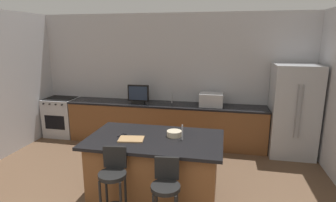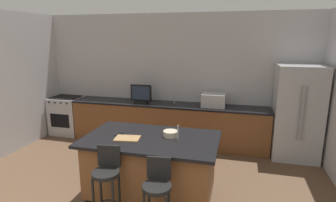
{
  "view_description": "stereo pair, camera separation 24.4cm",
  "coord_description": "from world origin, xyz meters",
  "px_view_note": "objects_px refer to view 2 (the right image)",
  "views": [
    {
      "loc": [
        1.18,
        -0.91,
        2.31
      ],
      "look_at": [
        0.21,
        3.75,
        1.2
      ],
      "focal_mm": 29.29,
      "sensor_mm": 36.0,
      "label": 1
    },
    {
      "loc": [
        1.42,
        -0.85,
        2.31
      ],
      "look_at": [
        0.21,
        3.75,
        1.2
      ],
      "focal_mm": 29.29,
      "sensor_mm": 36.0,
      "label": 2
    }
  ],
  "objects_px": {
    "kitchen_island": "(151,167)",
    "refrigerator": "(297,112)",
    "fruit_bowl": "(171,134)",
    "cutting_board": "(127,138)",
    "tv_monitor": "(141,95)",
    "microwave": "(214,100)",
    "range_oven": "(67,115)",
    "bar_stool_left": "(107,179)",
    "cell_phone": "(119,135)",
    "bar_stool_right": "(157,192)"
  },
  "relations": [
    {
      "from": "kitchen_island",
      "to": "fruit_bowl",
      "type": "height_order",
      "value": "fruit_bowl"
    },
    {
      "from": "range_oven",
      "to": "kitchen_island",
      "type": "bearing_deg",
      "value": -36.43
    },
    {
      "from": "tv_monitor",
      "to": "fruit_bowl",
      "type": "height_order",
      "value": "tv_monitor"
    },
    {
      "from": "refrigerator",
      "to": "range_oven",
      "type": "bearing_deg",
      "value": 179.17
    },
    {
      "from": "bar_stool_right",
      "to": "fruit_bowl",
      "type": "distance_m",
      "value": 0.98
    },
    {
      "from": "range_oven",
      "to": "bar_stool_right",
      "type": "height_order",
      "value": "bar_stool_right"
    },
    {
      "from": "kitchen_island",
      "to": "refrigerator",
      "type": "relative_size",
      "value": 1.05
    },
    {
      "from": "kitchen_island",
      "to": "cutting_board",
      "type": "height_order",
      "value": "cutting_board"
    },
    {
      "from": "cell_phone",
      "to": "refrigerator",
      "type": "bearing_deg",
      "value": 48.18
    },
    {
      "from": "bar_stool_right",
      "to": "microwave",
      "type": "bearing_deg",
      "value": 76.68
    },
    {
      "from": "tv_monitor",
      "to": "cutting_board",
      "type": "distance_m",
      "value": 2.27
    },
    {
      "from": "refrigerator",
      "to": "cutting_board",
      "type": "relative_size",
      "value": 5.27
    },
    {
      "from": "range_oven",
      "to": "tv_monitor",
      "type": "distance_m",
      "value": 2.05
    },
    {
      "from": "range_oven",
      "to": "microwave",
      "type": "bearing_deg",
      "value": 0.02
    },
    {
      "from": "bar_stool_right",
      "to": "cutting_board",
      "type": "bearing_deg",
      "value": 128.42
    },
    {
      "from": "bar_stool_right",
      "to": "kitchen_island",
      "type": "bearing_deg",
      "value": 106.62
    },
    {
      "from": "refrigerator",
      "to": "bar_stool_left",
      "type": "xyz_separation_m",
      "value": [
        -2.62,
        -2.74,
        -0.3
      ]
    },
    {
      "from": "bar_stool_left",
      "to": "bar_stool_right",
      "type": "distance_m",
      "value": 0.67
    },
    {
      "from": "kitchen_island",
      "to": "range_oven",
      "type": "height_order",
      "value": "range_oven"
    },
    {
      "from": "kitchen_island",
      "to": "microwave",
      "type": "distance_m",
      "value": 2.28
    },
    {
      "from": "range_oven",
      "to": "bar_stool_right",
      "type": "bearing_deg",
      "value": -42.16
    },
    {
      "from": "bar_stool_left",
      "to": "bar_stool_right",
      "type": "height_order",
      "value": "bar_stool_left"
    },
    {
      "from": "refrigerator",
      "to": "cell_phone",
      "type": "distance_m",
      "value": 3.43
    },
    {
      "from": "bar_stool_left",
      "to": "bar_stool_right",
      "type": "xyz_separation_m",
      "value": [
        0.67,
        -0.06,
        -0.04
      ]
    },
    {
      "from": "bar_stool_right",
      "to": "fruit_bowl",
      "type": "xyz_separation_m",
      "value": [
        -0.07,
        0.9,
        0.39
      ]
    },
    {
      "from": "refrigerator",
      "to": "fruit_bowl",
      "type": "distance_m",
      "value": 2.78
    },
    {
      "from": "microwave",
      "to": "cutting_board",
      "type": "height_order",
      "value": "microwave"
    },
    {
      "from": "microwave",
      "to": "bar_stool_left",
      "type": "distance_m",
      "value": 3.03
    },
    {
      "from": "refrigerator",
      "to": "cutting_board",
      "type": "xyz_separation_m",
      "value": [
        -2.58,
        -2.16,
        0.02
      ]
    },
    {
      "from": "range_oven",
      "to": "microwave",
      "type": "relative_size",
      "value": 1.92
    },
    {
      "from": "kitchen_island",
      "to": "tv_monitor",
      "type": "distance_m",
      "value": 2.32
    },
    {
      "from": "range_oven",
      "to": "cell_phone",
      "type": "xyz_separation_m",
      "value": [
        2.36,
        -2.11,
        0.47
      ]
    },
    {
      "from": "kitchen_island",
      "to": "refrigerator",
      "type": "distance_m",
      "value": 3.08
    },
    {
      "from": "bar_stool_left",
      "to": "cell_phone",
      "type": "relative_size",
      "value": 6.69
    },
    {
      "from": "microwave",
      "to": "tv_monitor",
      "type": "height_order",
      "value": "tv_monitor"
    },
    {
      "from": "kitchen_island",
      "to": "range_oven",
      "type": "relative_size",
      "value": 2.08
    },
    {
      "from": "cutting_board",
      "to": "kitchen_island",
      "type": "bearing_deg",
      "value": 24.09
    },
    {
      "from": "refrigerator",
      "to": "tv_monitor",
      "type": "relative_size",
      "value": 3.87
    },
    {
      "from": "microwave",
      "to": "cutting_board",
      "type": "relative_size",
      "value": 1.4
    },
    {
      "from": "range_oven",
      "to": "cell_phone",
      "type": "distance_m",
      "value": 3.2
    },
    {
      "from": "refrigerator",
      "to": "cell_phone",
      "type": "relative_size",
      "value": 12.09
    },
    {
      "from": "bar_stool_left",
      "to": "range_oven",
      "type": "bearing_deg",
      "value": 123.97
    },
    {
      "from": "cutting_board",
      "to": "tv_monitor",
      "type": "bearing_deg",
      "value": 105.23
    },
    {
      "from": "cell_phone",
      "to": "cutting_board",
      "type": "relative_size",
      "value": 0.44
    },
    {
      "from": "kitchen_island",
      "to": "cell_phone",
      "type": "distance_m",
      "value": 0.67
    },
    {
      "from": "kitchen_island",
      "to": "bar_stool_right",
      "type": "relative_size",
      "value": 2.01
    },
    {
      "from": "microwave",
      "to": "fruit_bowl",
      "type": "height_order",
      "value": "microwave"
    },
    {
      "from": "tv_monitor",
      "to": "cell_phone",
      "type": "height_order",
      "value": "tv_monitor"
    },
    {
      "from": "range_oven",
      "to": "bar_stool_left",
      "type": "bearing_deg",
      "value": -48.37
    },
    {
      "from": "fruit_bowl",
      "to": "cell_phone",
      "type": "bearing_deg",
      "value": -169.85
    }
  ]
}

